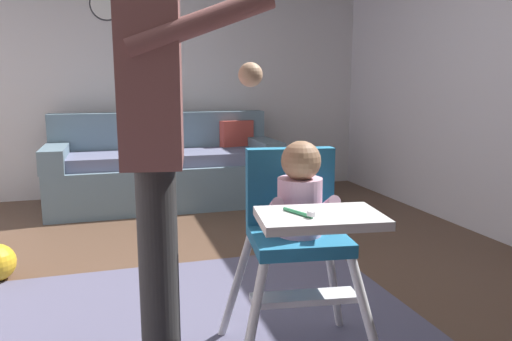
% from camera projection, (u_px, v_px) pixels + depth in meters
% --- Properties ---
extents(ground, '(6.10, 7.11, 0.10)m').
position_uv_depth(ground, '(204.00, 313.00, 2.50)').
color(ground, brown).
extents(wall_far, '(5.30, 0.06, 2.71)m').
position_uv_depth(wall_far, '(151.00, 62.00, 4.88)').
color(wall_far, silver).
rests_on(wall_far, ground).
extents(couch, '(2.11, 0.86, 0.86)m').
position_uv_depth(couch, '(166.00, 169.00, 4.59)').
color(couch, slate).
rests_on(couch, ground).
extents(high_chair, '(0.68, 0.78, 0.92)m').
position_uv_depth(high_chair, '(298.00, 216.00, 1.84)').
color(high_chair, white).
rests_on(high_chair, ground).
extents(adult_standing, '(0.51, 0.55, 1.64)m').
position_uv_depth(adult_standing, '(156.00, 139.00, 1.73)').
color(adult_standing, '#2F2E2D').
rests_on(adult_standing, ground).
extents(wall_clock, '(0.30, 0.04, 0.30)m').
position_uv_depth(wall_clock, '(106.00, 5.00, 4.63)').
color(wall_clock, white).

